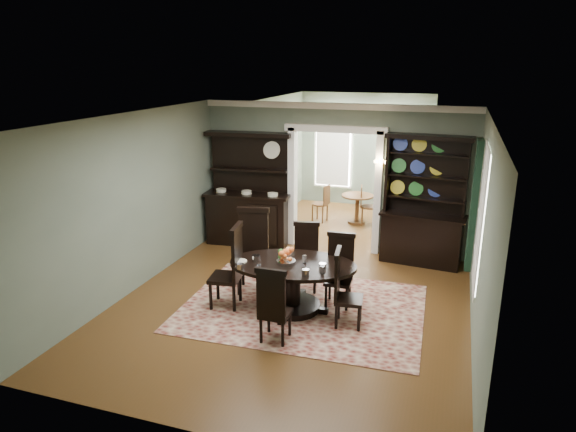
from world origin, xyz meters
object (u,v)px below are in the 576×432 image
at_px(sideboard, 249,205).
at_px(welsh_dresser, 423,218).
at_px(dining_table, 293,277).
at_px(parlor_table, 357,205).

relative_size(sideboard, welsh_dresser, 0.96).
relative_size(dining_table, welsh_dresser, 0.86).
height_order(welsh_dresser, parlor_table, welsh_dresser).
bearing_deg(dining_table, welsh_dresser, 49.11).
height_order(dining_table, welsh_dresser, welsh_dresser).
xyz_separation_m(welsh_dresser, parlor_table, (-1.66, 2.08, -0.44)).
xyz_separation_m(dining_table, welsh_dresser, (1.76, 2.71, 0.35)).
relative_size(dining_table, parlor_table, 2.80).
relative_size(sideboard, parlor_table, 3.12).
height_order(dining_table, parlor_table, dining_table).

